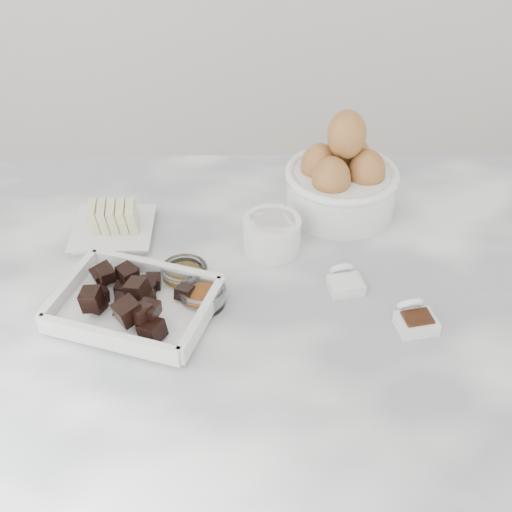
{
  "coord_description": "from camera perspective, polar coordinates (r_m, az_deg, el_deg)",
  "views": [
    {
      "loc": [
        0.02,
        -0.81,
        1.64
      ],
      "look_at": [
        0.02,
        0.03,
        0.98
      ],
      "focal_mm": 50.0,
      "sensor_mm": 36.0,
      "label": 1
    }
  ],
  "objects": [
    {
      "name": "sugar_ramekin",
      "position": [
        1.13,
        1.26,
        1.83
      ],
      "size": [
        0.09,
        0.09,
        0.06
      ],
      "color": "white",
      "rests_on": "marble_slab"
    },
    {
      "name": "marble_slab",
      "position": [
        1.08,
        -1.06,
        -3.49
      ],
      "size": [
        1.2,
        0.8,
        0.04
      ],
      "primitive_type": "cube",
      "color": "white",
      "rests_on": "cabinet"
    },
    {
      "name": "honey_bowl",
      "position": [
        1.08,
        -5.75,
        -1.49
      ],
      "size": [
        0.07,
        0.07,
        0.03
      ],
      "color": "white",
      "rests_on": "marble_slab"
    },
    {
      "name": "salt_spoon",
      "position": [
        1.07,
        7.11,
        -1.97
      ],
      "size": [
        0.06,
        0.07,
        0.04
      ],
      "color": "white",
      "rests_on": "marble_slab"
    },
    {
      "name": "zest_bowl",
      "position": [
        1.04,
        -4.29,
        -3.11
      ],
      "size": [
        0.07,
        0.07,
        0.03
      ],
      "color": "white",
      "rests_on": "marble_slab"
    },
    {
      "name": "vanilla_spoon",
      "position": [
        1.03,
        12.59,
        -4.88
      ],
      "size": [
        0.06,
        0.07,
        0.04
      ],
      "color": "white",
      "rests_on": "marble_slab"
    },
    {
      "name": "chocolate_dish",
      "position": [
        1.03,
        -9.76,
        -3.55
      ],
      "size": [
        0.26,
        0.23,
        0.06
      ],
      "color": "white",
      "rests_on": "marble_slab"
    },
    {
      "name": "egg_bowl",
      "position": [
        1.21,
        6.86,
        6.11
      ],
      "size": [
        0.19,
        0.19,
        0.19
      ],
      "color": "white",
      "rests_on": "marble_slab"
    },
    {
      "name": "cabinet",
      "position": [
        1.44,
        -0.84,
        -17.7
      ],
      "size": [
        1.1,
        0.7,
        0.9
      ],
      "primitive_type": "cube",
      "color": "beige",
      "rests_on": "ground"
    },
    {
      "name": "butter_plate",
      "position": [
        1.19,
        -11.53,
        2.55
      ],
      "size": [
        0.13,
        0.13,
        0.06
      ],
      "color": "white",
      "rests_on": "marble_slab"
    }
  ]
}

